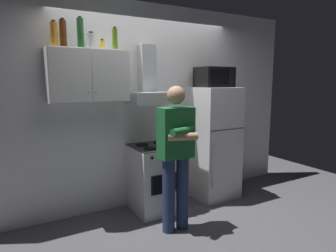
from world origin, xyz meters
name	(u,v)px	position (x,y,z in m)	size (l,w,h in m)	color
ground_plane	(168,215)	(0.00, 0.00, 0.00)	(7.00, 7.00, 0.00)	#4C4C51
back_wall_tiled	(146,106)	(0.00, 0.60, 1.35)	(4.80, 0.10, 2.70)	white
upper_cabinet	(88,76)	(-0.85, 0.37, 1.75)	(0.90, 0.37, 0.60)	white
stove_oven	(155,178)	(-0.05, 0.25, 0.43)	(0.60, 0.62, 0.87)	white
range_hood	(150,88)	(-0.05, 0.38, 1.60)	(0.60, 0.44, 0.75)	#B7BABF
refrigerator	(213,143)	(0.90, 0.25, 0.80)	(0.60, 0.62, 1.60)	silver
microwave	(214,77)	(0.90, 0.27, 1.74)	(0.48, 0.37, 0.28)	black
person_standing	(176,153)	(-0.10, -0.36, 0.90)	(0.38, 0.33, 1.64)	navy
cooking_pot	(168,141)	(0.08, 0.13, 0.93)	(0.29, 0.19, 0.12)	#B7BABF
bottle_spice_jar	(102,45)	(-0.66, 0.38, 2.10)	(0.06, 0.06, 0.12)	gold
bottle_wine_green	(80,33)	(-0.91, 0.36, 2.22)	(0.07, 0.07, 0.34)	#19471E
bottle_olive_oil	(115,39)	(-0.52, 0.35, 2.18)	(0.06, 0.06, 0.27)	#4C6B19
bottle_canister_steel	(91,41)	(-0.78, 0.42, 2.14)	(0.10, 0.10, 0.20)	#B2B5BA
bottle_rum_dark	(63,34)	(-1.09, 0.40, 2.20)	(0.08, 0.08, 0.32)	#47230F
bottle_liquor_amber	(54,34)	(-1.19, 0.36, 2.18)	(0.08, 0.08, 0.28)	#B7721E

